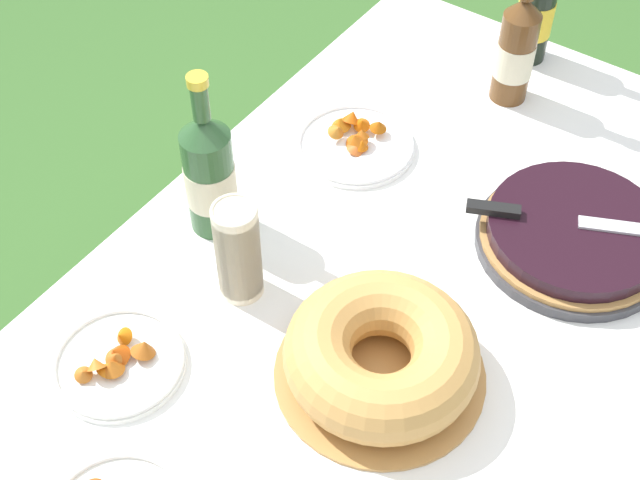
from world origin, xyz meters
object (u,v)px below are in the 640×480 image
at_px(serving_knife, 561,218).
at_px(bundt_cake, 381,355).
at_px(snack_plate_left, 355,142).
at_px(snack_plate_right, 119,362).
at_px(juice_bottle_red, 537,7).
at_px(cider_bottle_green, 209,174).
at_px(cup_stack, 238,251).
at_px(cider_bottle_amber, 516,49).
at_px(berry_tart, 574,235).

bearing_deg(serving_knife, bundt_cake, -129.11).
distance_m(snack_plate_left, snack_plate_right, 0.61).
bearing_deg(juice_bottle_red, cider_bottle_green, 162.67).
height_order(cup_stack, cider_bottle_green, cider_bottle_green).
bearing_deg(cup_stack, serving_knife, -44.33).
bearing_deg(cider_bottle_amber, juice_bottle_red, 10.65).
relative_size(serving_knife, cup_stack, 1.85).
bearing_deg(cider_bottle_green, snack_plate_left, -17.13).
bearing_deg(cider_bottle_green, snack_plate_right, -167.35).
distance_m(cider_bottle_amber, snack_plate_left, 0.36).
bearing_deg(snack_plate_left, snack_plate_right, 177.96).
bearing_deg(cup_stack, snack_plate_right, 165.31).
bearing_deg(bundt_cake, berry_tart, -17.39).
xyz_separation_m(serving_knife, juice_bottle_red, (0.45, 0.27, 0.06)).
height_order(serving_knife, bundt_cake, bundt_cake).
bearing_deg(snack_plate_right, cider_bottle_amber, -11.55).
xyz_separation_m(serving_knife, snack_plate_right, (-0.61, 0.43, -0.05)).
relative_size(bundt_cake, cup_stack, 1.69).
distance_m(cider_bottle_green, snack_plate_left, 0.33).
xyz_separation_m(berry_tart, bundt_cake, (-0.41, 0.13, 0.03)).
distance_m(juice_bottle_red, snack_plate_right, 1.07).
distance_m(bundt_cake, cup_stack, 0.28).
xyz_separation_m(bundt_cake, cup_stack, (0.01, 0.27, 0.04)).
bearing_deg(bundt_cake, serving_knife, -14.33).
xyz_separation_m(berry_tart, cider_bottle_green, (-0.31, 0.53, 0.09)).
distance_m(cup_stack, snack_plate_left, 0.40).
distance_m(serving_knife, cider_bottle_amber, 0.40).
bearing_deg(serving_knife, cider_bottle_amber, 103.84).
relative_size(berry_tart, snack_plate_right, 1.60).
distance_m(berry_tart, cider_bottle_green, 0.62).
xyz_separation_m(cider_bottle_amber, juice_bottle_red, (0.14, 0.03, 0.01)).
relative_size(bundt_cake, snack_plate_left, 1.43).
bearing_deg(juice_bottle_red, bundt_cake, -168.48).
relative_size(serving_knife, cider_bottle_green, 1.10).
height_order(serving_knife, cup_stack, cup_stack).
xyz_separation_m(cider_bottle_green, cider_bottle_amber, (0.60, -0.26, -0.00)).
bearing_deg(snack_plate_right, bundt_cake, -57.24).
bearing_deg(juice_bottle_red, cup_stack, 173.01).
relative_size(bundt_cake, cider_bottle_green, 1.01).
height_order(berry_tart, cider_bottle_amber, cider_bottle_amber).
height_order(berry_tart, cup_stack, cup_stack).
bearing_deg(bundt_cake, cup_stack, 87.70).
height_order(juice_bottle_red, snack_plate_left, juice_bottle_red).
relative_size(cup_stack, cider_bottle_amber, 0.62).
bearing_deg(cider_bottle_amber, snack_plate_right, 168.45).
xyz_separation_m(cider_bottle_amber, snack_plate_right, (-0.91, 0.19, -0.10)).
distance_m(cider_bottle_amber, juice_bottle_red, 0.14).
bearing_deg(serving_knife, berry_tart, 0.00).
xyz_separation_m(berry_tart, snack_plate_left, (-0.01, 0.44, -0.01)).
bearing_deg(bundt_cake, cider_bottle_green, 75.98).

